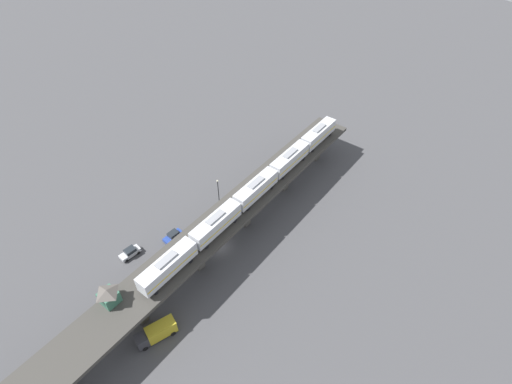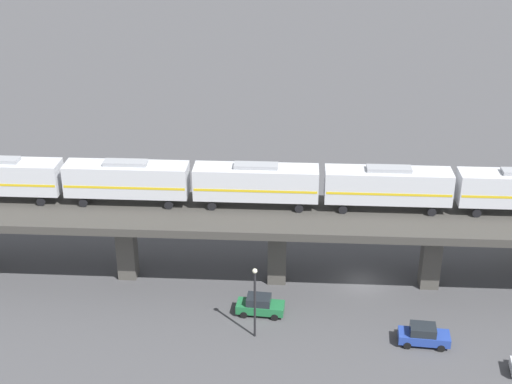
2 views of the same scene
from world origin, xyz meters
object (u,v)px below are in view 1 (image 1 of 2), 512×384
street_car_blue (173,236)px  street_lamp (218,189)px  street_car_green (229,206)px  street_car_silver (130,252)px  subway_train (256,188)px  delivery_truck (157,332)px  signal_hut (108,296)px

street_car_blue → street_lamp: bearing=-74.7°
street_car_green → street_car_silver: bearing=88.4°
street_car_silver → street_lamp: size_ratio=0.67×
street_car_blue → subway_train: bearing=-109.5°
street_car_blue → delivery_truck: (-18.79, 12.67, 0.82)m
street_car_blue → street_car_silver: size_ratio=1.01×
street_car_green → street_car_blue: (-0.51, 14.89, 0.00)m
street_car_blue → street_lamp: (3.89, -14.17, 3.17)m
delivery_truck → street_lamp: size_ratio=1.05×
delivery_truck → street_car_blue: bearing=-34.0°
street_car_green → signal_hut: bearing=112.3°
delivery_truck → street_lamp: 35.22m
signal_hut → street_car_green: (13.05, -31.89, -8.44)m
street_car_green → street_car_silver: size_ratio=1.01×
signal_hut → street_lamp: 35.63m
street_car_blue → street_car_silver: bearing=82.8°
signal_hut → street_car_green: bearing=-67.7°
subway_train → street_car_blue: (6.27, 17.71, -9.18)m
subway_train → delivery_truck: subway_train is taller
signal_hut → street_car_silver: signal_hut is taller
street_car_green → subway_train: bearing=-157.4°
subway_train → street_car_green: size_ratio=12.97×
street_lamp → subway_train: bearing=-160.8°
subway_train → street_lamp: 12.32m
street_car_silver → street_car_blue: bearing=-97.2°
delivery_truck → signal_hut: bearing=34.8°
street_car_silver → street_lamp: bearing=-83.5°
street_car_silver → delivery_truck: (-19.97, 3.28, 0.82)m
signal_hut → subway_train: bearing=-79.7°
signal_hut → street_car_silver: (13.73, -7.61, -8.44)m
subway_train → street_car_blue: size_ratio=12.96×
subway_train → street_car_silver: bearing=74.6°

